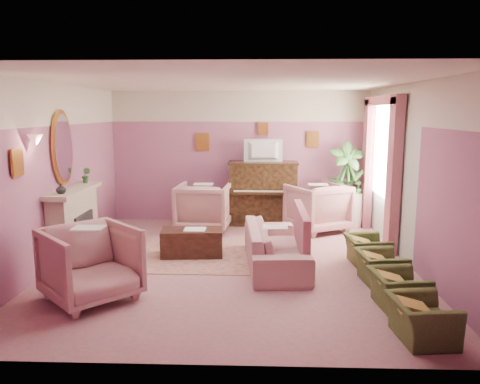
{
  "coord_description": "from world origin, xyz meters",
  "views": [
    {
      "loc": [
        0.37,
        -7.07,
        2.37
      ],
      "look_at": [
        0.1,
        0.4,
        1.08
      ],
      "focal_mm": 35.0,
      "sensor_mm": 36.0,
      "label": 1
    }
  ],
  "objects_px": {
    "olive_chair_d": "(367,246)",
    "side_table": "(350,209)",
    "floral_armchair_right": "(318,205)",
    "olive_chair_c": "(381,263)",
    "coffee_table": "(192,243)",
    "olive_chair_a": "(422,313)",
    "sofa": "(275,238)",
    "olive_chair_b": "(398,284)",
    "floral_armchair_front": "(90,260)",
    "television": "(263,149)",
    "floral_armchair_left": "(204,204)",
    "piano": "(263,194)"
  },
  "relations": [
    {
      "from": "olive_chair_d",
      "to": "side_table",
      "type": "distance_m",
      "value": 2.52
    },
    {
      "from": "floral_armchair_right",
      "to": "olive_chair_c",
      "type": "relative_size",
      "value": 1.54
    },
    {
      "from": "coffee_table",
      "to": "olive_chair_a",
      "type": "bearing_deg",
      "value": -45.03
    },
    {
      "from": "sofa",
      "to": "olive_chair_b",
      "type": "relative_size",
      "value": 3.11
    },
    {
      "from": "floral_armchair_front",
      "to": "olive_chair_a",
      "type": "bearing_deg",
      "value": -13.54
    },
    {
      "from": "television",
      "to": "floral_armchair_right",
      "type": "bearing_deg",
      "value": -25.66
    },
    {
      "from": "television",
      "to": "olive_chair_d",
      "type": "relative_size",
      "value": 1.17
    },
    {
      "from": "coffee_table",
      "to": "olive_chair_c",
      "type": "distance_m",
      "value": 3.02
    },
    {
      "from": "floral_armchair_left",
      "to": "olive_chair_c",
      "type": "relative_size",
      "value": 1.54
    },
    {
      "from": "olive_chair_d",
      "to": "piano",
      "type": "bearing_deg",
      "value": 121.12
    },
    {
      "from": "piano",
      "to": "floral_armchair_front",
      "type": "relative_size",
      "value": 1.32
    },
    {
      "from": "floral_armchair_front",
      "to": "olive_chair_c",
      "type": "relative_size",
      "value": 1.54
    },
    {
      "from": "piano",
      "to": "olive_chair_b",
      "type": "xyz_separation_m",
      "value": [
        1.59,
        -4.28,
        -0.35
      ]
    },
    {
      "from": "olive_chair_a",
      "to": "side_table",
      "type": "relative_size",
      "value": 0.98
    },
    {
      "from": "olive_chair_c",
      "to": "olive_chair_d",
      "type": "bearing_deg",
      "value": 90.0
    },
    {
      "from": "side_table",
      "to": "floral_armchair_front",
      "type": "bearing_deg",
      "value": -134.93
    },
    {
      "from": "floral_armchair_front",
      "to": "olive_chair_b",
      "type": "bearing_deg",
      "value": -1.47
    },
    {
      "from": "floral_armchair_front",
      "to": "olive_chair_d",
      "type": "distance_m",
      "value": 4.12
    },
    {
      "from": "television",
      "to": "olive_chair_b",
      "type": "relative_size",
      "value": 1.17
    },
    {
      "from": "coffee_table",
      "to": "olive_chair_b",
      "type": "bearing_deg",
      "value": -35.26
    },
    {
      "from": "piano",
      "to": "olive_chair_a",
      "type": "distance_m",
      "value": 5.36
    },
    {
      "from": "coffee_table",
      "to": "floral_armchair_front",
      "type": "distance_m",
      "value": 2.16
    },
    {
      "from": "piano",
      "to": "olive_chair_b",
      "type": "distance_m",
      "value": 4.58
    },
    {
      "from": "floral_armchair_left",
      "to": "television",
      "type": "bearing_deg",
      "value": 24.94
    },
    {
      "from": "floral_armchair_left",
      "to": "olive_chair_c",
      "type": "bearing_deg",
      "value": -45.68
    },
    {
      "from": "piano",
      "to": "floral_armchair_front",
      "type": "height_order",
      "value": "piano"
    },
    {
      "from": "television",
      "to": "floral_armchair_left",
      "type": "height_order",
      "value": "television"
    },
    {
      "from": "olive_chair_c",
      "to": "floral_armchair_front",
      "type": "bearing_deg",
      "value": -169.27
    },
    {
      "from": "olive_chair_a",
      "to": "olive_chair_d",
      "type": "xyz_separation_m",
      "value": [
        0.0,
        2.46,
        0.0
      ]
    },
    {
      "from": "coffee_table",
      "to": "floral_armchair_left",
      "type": "relative_size",
      "value": 0.95
    },
    {
      "from": "sofa",
      "to": "side_table",
      "type": "bearing_deg",
      "value": 57.52
    },
    {
      "from": "coffee_table",
      "to": "olive_chair_a",
      "type": "distance_m",
      "value": 3.95
    },
    {
      "from": "floral_armchair_front",
      "to": "olive_chair_d",
      "type": "relative_size",
      "value": 1.54
    },
    {
      "from": "floral_armchair_right",
      "to": "olive_chair_d",
      "type": "distance_m",
      "value": 2.14
    },
    {
      "from": "sofa",
      "to": "olive_chair_d",
      "type": "xyz_separation_m",
      "value": [
        1.44,
        0.11,
        -0.14
      ]
    },
    {
      "from": "olive_chair_a",
      "to": "olive_chair_b",
      "type": "bearing_deg",
      "value": 90.0
    },
    {
      "from": "floral_armchair_front",
      "to": "sofa",
      "type": "bearing_deg",
      "value": 31.17
    },
    {
      "from": "floral_armchair_front",
      "to": "olive_chair_b",
      "type": "xyz_separation_m",
      "value": [
        3.81,
        -0.1,
        -0.23
      ]
    },
    {
      "from": "floral_armchair_left",
      "to": "olive_chair_d",
      "type": "relative_size",
      "value": 1.54
    },
    {
      "from": "olive_chair_a",
      "to": "olive_chair_d",
      "type": "distance_m",
      "value": 2.46
    },
    {
      "from": "sofa",
      "to": "floral_armchair_front",
      "type": "height_order",
      "value": "floral_armchair_front"
    },
    {
      "from": "olive_chair_b",
      "to": "olive_chair_c",
      "type": "height_order",
      "value": "same"
    },
    {
      "from": "olive_chair_a",
      "to": "olive_chair_b",
      "type": "xyz_separation_m",
      "value": [
        0.0,
        0.82,
        0.0
      ]
    },
    {
      "from": "piano",
      "to": "floral_armchair_left",
      "type": "relative_size",
      "value": 1.32
    },
    {
      "from": "floral_armchair_front",
      "to": "side_table",
      "type": "bearing_deg",
      "value": 45.07
    },
    {
      "from": "piano",
      "to": "sofa",
      "type": "bearing_deg",
      "value": -86.71
    },
    {
      "from": "television",
      "to": "coffee_table",
      "type": "xyz_separation_m",
      "value": [
        -1.19,
        -2.26,
        -1.38
      ]
    },
    {
      "from": "coffee_table",
      "to": "floral_armchair_front",
      "type": "bearing_deg",
      "value": -118.63
    },
    {
      "from": "piano",
      "to": "floral_armchair_left",
      "type": "distance_m",
      "value": 1.34
    },
    {
      "from": "floral_armchair_right",
      "to": "olive_chair_a",
      "type": "bearing_deg",
      "value": -83.57
    }
  ]
}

